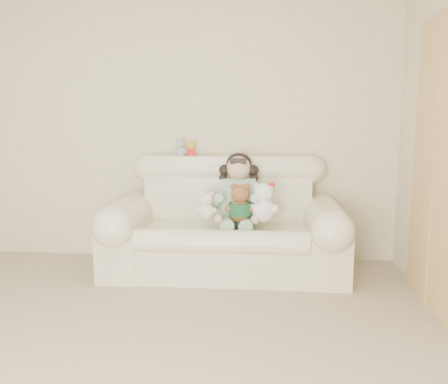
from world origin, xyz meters
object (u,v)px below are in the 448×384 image
sofa (225,217)px  cream_teddy (207,203)px  brown_teddy (240,199)px  white_cat (264,198)px  seated_child (239,189)px

sofa → cream_teddy: bearing=-148.1°
brown_teddy → cream_teddy: 0.30m
white_cat → sofa: bearing=140.7°
seated_child → brown_teddy: seated_child is taller
brown_teddy → cream_teddy: bearing=155.1°
brown_teddy → white_cat: 0.20m
seated_child → cream_teddy: size_ratio=2.22×
sofa → seated_child: seated_child is taller
cream_teddy → seated_child: bearing=31.6°
white_cat → brown_teddy: bearing=162.2°
brown_teddy → cream_teddy: (-0.29, 0.03, -0.04)m
white_cat → cream_teddy: 0.49m
seated_child → white_cat: 0.30m
brown_teddy → white_cat: bearing=-16.3°
seated_child → brown_teddy: size_ratio=1.72×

